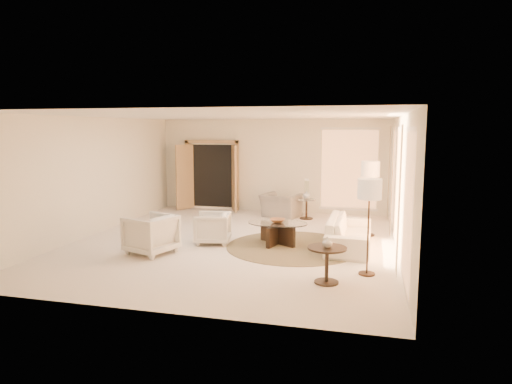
% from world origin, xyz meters
% --- Properties ---
extents(room, '(7.04, 8.04, 2.83)m').
position_xyz_m(room, '(0.00, 0.00, 1.40)').
color(room, silver).
rests_on(room, ground).
extents(windows_right, '(0.10, 6.40, 2.40)m').
position_xyz_m(windows_right, '(3.45, 0.10, 1.35)').
color(windows_right, '#FFAB66').
rests_on(windows_right, room).
extents(window_back_corner, '(1.70, 0.10, 2.40)m').
position_xyz_m(window_back_corner, '(2.30, 3.95, 1.35)').
color(window_back_corner, '#FFAB66').
rests_on(window_back_corner, room).
extents(curtains_right, '(0.06, 5.20, 2.60)m').
position_xyz_m(curtains_right, '(3.40, 1.00, 1.30)').
color(curtains_right, tan).
rests_on(curtains_right, room).
extents(french_doors, '(1.95, 0.66, 2.16)m').
position_xyz_m(french_doors, '(-1.90, 3.82, 1.07)').
color(french_doors, tan).
rests_on(french_doors, room).
extents(area_rug, '(3.34, 3.34, 0.01)m').
position_xyz_m(area_rug, '(1.35, -0.06, 0.01)').
color(area_rug, '#3E321E').
rests_on(area_rug, room).
extents(sofa, '(0.90, 2.25, 0.65)m').
position_xyz_m(sofa, '(2.51, 0.19, 0.33)').
color(sofa, white).
rests_on(sofa, room).
extents(armchair_left, '(0.81, 0.85, 0.76)m').
position_xyz_m(armchair_left, '(-0.45, -0.18, 0.38)').
color(armchair_left, white).
rests_on(armchair_left, room).
extents(armchair_right, '(1.04, 1.07, 0.88)m').
position_xyz_m(armchair_right, '(-1.38, -1.27, 0.44)').
color(armchair_right, white).
rests_on(armchair_right, room).
extents(accent_chair, '(1.16, 0.91, 0.89)m').
position_xyz_m(accent_chair, '(0.44, 3.19, 0.44)').
color(accent_chair, gray).
rests_on(accent_chair, room).
extents(coffee_table, '(1.72, 1.72, 0.48)m').
position_xyz_m(coffee_table, '(0.96, 0.10, 0.30)').
color(coffee_table, black).
rests_on(coffee_table, room).
extents(end_table, '(0.64, 0.64, 0.61)m').
position_xyz_m(end_table, '(2.26, -2.21, 0.42)').
color(end_table, black).
rests_on(end_table, room).
extents(side_table, '(0.49, 0.49, 0.57)m').
position_xyz_m(side_table, '(1.19, 3.06, 0.34)').
color(side_table, '#2F2119').
rests_on(side_table, room).
extents(floor_lamp_near, '(0.43, 0.43, 1.77)m').
position_xyz_m(floor_lamp_near, '(2.90, 1.42, 1.51)').
color(floor_lamp_near, '#2F2119').
rests_on(floor_lamp_near, room).
extents(floor_lamp_far, '(0.41, 0.41, 1.68)m').
position_xyz_m(floor_lamp_far, '(2.90, -1.60, 1.43)').
color(floor_lamp_far, '#2F2119').
rests_on(floor_lamp_far, room).
extents(bowl, '(0.37, 0.37, 0.08)m').
position_xyz_m(bowl, '(0.96, 0.10, 0.52)').
color(bowl, brown).
rests_on(bowl, coffee_table).
extents(end_vase, '(0.22, 0.22, 0.17)m').
position_xyz_m(end_vase, '(2.26, -2.21, 0.69)').
color(end_vase, silver).
rests_on(end_vase, end_table).
extents(side_vase, '(0.26, 0.26, 0.23)m').
position_xyz_m(side_vase, '(1.19, 3.06, 0.68)').
color(side_vase, silver).
rests_on(side_vase, side_table).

